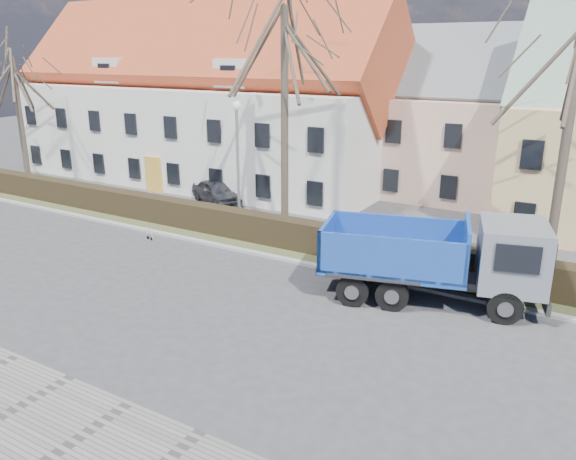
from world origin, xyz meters
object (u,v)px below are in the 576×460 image
Objects in this scene: cart_frame at (147,232)px; streetlight at (238,167)px; dump_truck at (423,258)px; parked_car_a at (216,192)px.

streetlight is at bearing 46.87° from cart_frame.
streetlight is at bearing 147.24° from dump_truck.
cart_frame is at bearing -133.13° from streetlight.
parked_car_a is (-14.43, 6.97, -0.91)m from dump_truck.
streetlight reaches higher than cart_frame.
parked_car_a reaches higher than cart_frame.
streetlight reaches higher than dump_truck.
streetlight is 6.23m from parked_car_a.
dump_truck is at bearing -17.74° from streetlight.
dump_truck is 1.24× the size of streetlight.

